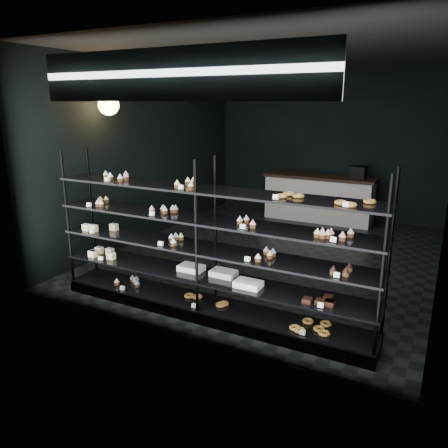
# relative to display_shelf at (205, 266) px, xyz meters

# --- Properties ---
(room) EXTENTS (5.01, 6.01, 3.20)m
(room) POSITION_rel_display_shelf_xyz_m (-0.07, 2.45, 0.97)
(room) COLOR black
(room) RESTS_ON ground
(display_shelf) EXTENTS (4.00, 0.50, 1.91)m
(display_shelf) POSITION_rel_display_shelf_xyz_m (0.00, 0.00, 0.00)
(display_shelf) COLOR black
(display_shelf) RESTS_ON room
(signage) EXTENTS (3.30, 0.05, 0.50)m
(signage) POSITION_rel_display_shelf_xyz_m (-0.07, -0.48, 2.12)
(signage) COLOR #0C183D
(signage) RESTS_ON room
(pendant_lamp) EXTENTS (0.31, 0.31, 0.88)m
(pendant_lamp) POSITION_rel_display_shelf_xyz_m (-2.27, 1.06, 1.82)
(pendant_lamp) COLOR black
(pendant_lamp) RESTS_ON room
(service_counter) EXTENTS (2.34, 0.65, 1.23)m
(service_counter) POSITION_rel_display_shelf_xyz_m (-0.02, 4.95, -0.13)
(service_counter) COLOR silver
(service_counter) RESTS_ON room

